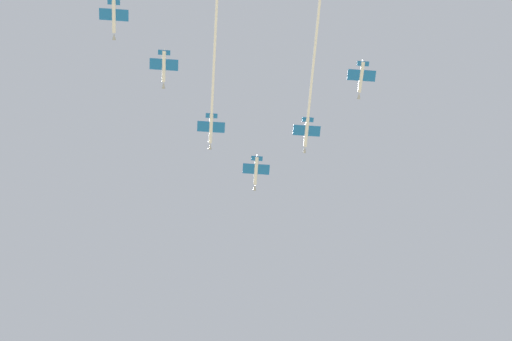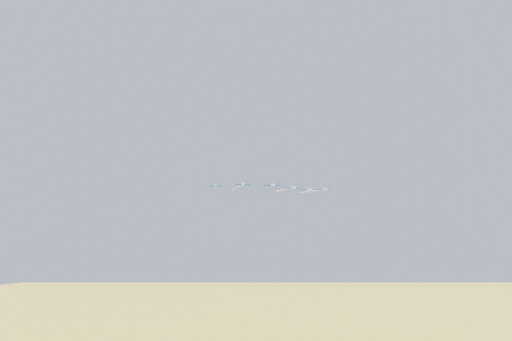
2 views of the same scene
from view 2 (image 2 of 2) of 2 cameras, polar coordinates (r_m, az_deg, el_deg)
jet_lead at (r=195.55m, az=2.33°, el=-2.09°), size 10.17×8.06×2.22m
jet_port_inner at (r=227.04m, az=4.24°, el=-2.72°), size 50.92×29.84×2.22m
jet_starboard_inner at (r=229.93m, az=-2.57°, el=-2.33°), size 64.32×37.48×2.22m
jet_port_outer at (r=229.73m, az=7.48°, el=-2.73°), size 10.17×8.06×2.22m
jet_starboard_outer at (r=221.47m, az=-5.78°, el=-2.19°), size 10.17×8.06×2.22m
jet_center_rear at (r=264.58m, az=8.33°, el=-2.90°), size 56.52×33.03×2.22m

